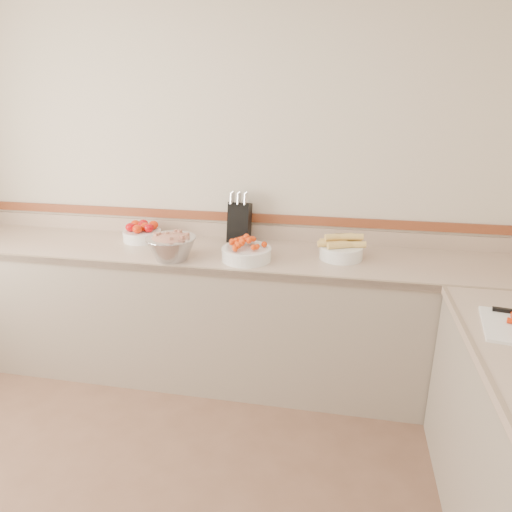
% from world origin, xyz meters
% --- Properties ---
extents(back_wall, '(4.00, 0.00, 4.00)m').
position_xyz_m(back_wall, '(0.00, 2.00, 1.30)').
color(back_wall, beige).
rests_on(back_wall, ground_plane).
extents(counter_back, '(4.00, 0.65, 1.08)m').
position_xyz_m(counter_back, '(0.00, 1.68, 0.45)').
color(counter_back, tan).
rests_on(counter_back, ground_plane).
extents(knife_block, '(0.15, 0.18, 0.35)m').
position_xyz_m(knife_block, '(0.13, 1.90, 1.04)').
color(knife_block, black).
rests_on(knife_block, counter_back).
extents(tomato_bowl, '(0.26, 0.26, 0.13)m').
position_xyz_m(tomato_bowl, '(-0.54, 1.81, 0.96)').
color(tomato_bowl, white).
rests_on(tomato_bowl, counter_back).
extents(cherry_tomato_bowl, '(0.30, 0.30, 0.16)m').
position_xyz_m(cherry_tomato_bowl, '(0.25, 1.55, 0.96)').
color(cherry_tomato_bowl, white).
rests_on(cherry_tomato_bowl, counter_back).
extents(corn_bowl, '(0.29, 0.27, 0.16)m').
position_xyz_m(corn_bowl, '(0.82, 1.69, 0.96)').
color(corn_bowl, white).
rests_on(corn_bowl, counter_back).
extents(rhubarb_bowl, '(0.31, 0.31, 0.17)m').
position_xyz_m(rhubarb_bowl, '(-0.20, 1.47, 0.99)').
color(rhubarb_bowl, '#B2B2BA').
rests_on(rhubarb_bowl, counter_back).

